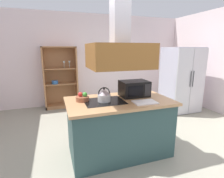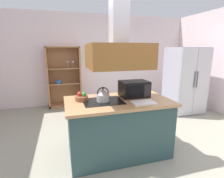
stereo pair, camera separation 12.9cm
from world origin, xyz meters
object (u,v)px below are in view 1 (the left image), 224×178
Objects in this scene: dish_cabinet at (61,81)px; fruit_bowl at (82,98)px; kettle at (104,96)px; microwave at (134,88)px; refrigerator at (181,80)px; cutting_board at (145,102)px.

dish_cabinet is 2.64m from fruit_bowl.
kettle is (0.51, -2.76, 0.22)m from dish_cabinet.
dish_cabinet is 7.93× the size of kettle.
dish_cabinet is 2.84m from microwave.
microwave reaches higher than fruit_bowl.
refrigerator is 2.60m from cutting_board.
cutting_board is (0.55, -0.26, -0.08)m from kettle.
kettle is 0.34m from fruit_bowl.
microwave is at bearing 87.80° from cutting_board.
microwave is (-2.01, -1.23, 0.17)m from refrigerator.
kettle reaches higher than cutting_board.
fruit_bowl is at bearing 155.74° from cutting_board.
dish_cabinet is at bearing 109.41° from cutting_board.
fruit_bowl is (-2.88, -1.24, 0.09)m from refrigerator.
dish_cabinet is (-3.08, 1.38, -0.09)m from refrigerator.
dish_cabinet is 3.80× the size of microwave.
microwave is (0.02, 0.40, 0.12)m from cutting_board.
kettle is at bearing -151.91° from refrigerator.
cutting_board is (1.06, -3.01, 0.13)m from dish_cabinet.
refrigerator is 5.07× the size of cutting_board.
refrigerator is 3.14m from fruit_bowl.
microwave is at bearing -67.61° from dish_cabinet.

